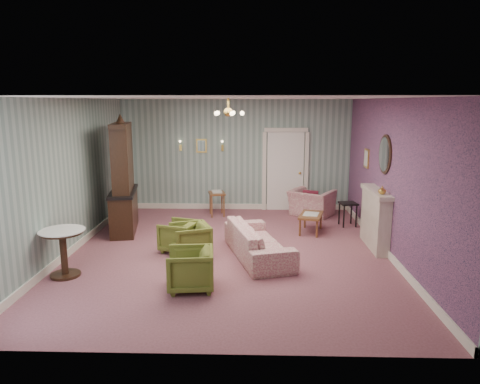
{
  "coord_description": "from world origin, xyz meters",
  "views": [
    {
      "loc": [
        0.45,
        -8.07,
        2.84
      ],
      "look_at": [
        0.2,
        0.4,
        1.1
      ],
      "focal_mm": 33.12,
      "sensor_mm": 36.0,
      "label": 1
    }
  ],
  "objects_px": {
    "olive_chair_a": "(190,267)",
    "side_table_black": "(348,214)",
    "wingback_chair": "(312,198)",
    "olive_chair_b": "(190,239)",
    "sofa_chintz": "(258,236)",
    "coffee_table": "(311,223)",
    "olive_chair_c": "(179,234)",
    "pedestal_table": "(64,253)",
    "dresser": "(122,175)",
    "fireplace": "(375,219)"
  },
  "relations": [
    {
      "from": "sofa_chintz",
      "to": "side_table_black",
      "type": "bearing_deg",
      "value": -60.49
    },
    {
      "from": "wingback_chair",
      "to": "side_table_black",
      "type": "height_order",
      "value": "wingback_chair"
    },
    {
      "from": "olive_chair_c",
      "to": "dresser",
      "type": "relative_size",
      "value": 0.26
    },
    {
      "from": "olive_chair_c",
      "to": "wingback_chair",
      "type": "bearing_deg",
      "value": 152.19
    },
    {
      "from": "dresser",
      "to": "pedestal_table",
      "type": "relative_size",
      "value": 3.17
    },
    {
      "from": "dresser",
      "to": "coffee_table",
      "type": "relative_size",
      "value": 3.1
    },
    {
      "from": "olive_chair_c",
      "to": "side_table_black",
      "type": "bearing_deg",
      "value": 135.24
    },
    {
      "from": "dresser",
      "to": "olive_chair_b",
      "type": "bearing_deg",
      "value": -54.43
    },
    {
      "from": "coffee_table",
      "to": "pedestal_table",
      "type": "xyz_separation_m",
      "value": [
        -4.38,
        -2.63,
        0.19
      ]
    },
    {
      "from": "olive_chair_a",
      "to": "dresser",
      "type": "relative_size",
      "value": 0.28
    },
    {
      "from": "coffee_table",
      "to": "fireplace",
      "type": "bearing_deg",
      "value": -40.74
    },
    {
      "from": "dresser",
      "to": "side_table_black",
      "type": "distance_m",
      "value": 5.17
    },
    {
      "from": "olive_chair_a",
      "to": "wingback_chair",
      "type": "distance_m",
      "value": 5.18
    },
    {
      "from": "pedestal_table",
      "to": "dresser",
      "type": "bearing_deg",
      "value": 84.5
    },
    {
      "from": "sofa_chintz",
      "to": "side_table_black",
      "type": "height_order",
      "value": "sofa_chintz"
    },
    {
      "from": "fireplace",
      "to": "coffee_table",
      "type": "xyz_separation_m",
      "value": [
        -1.13,
        0.97,
        -0.37
      ]
    },
    {
      "from": "coffee_table",
      "to": "side_table_black",
      "type": "distance_m",
      "value": 1.07
    },
    {
      "from": "sofa_chintz",
      "to": "dresser",
      "type": "height_order",
      "value": "dresser"
    },
    {
      "from": "olive_chair_a",
      "to": "side_table_black",
      "type": "xyz_separation_m",
      "value": [
        3.15,
        3.61,
        -0.07
      ]
    },
    {
      "from": "fireplace",
      "to": "coffee_table",
      "type": "bearing_deg",
      "value": 139.26
    },
    {
      "from": "olive_chair_a",
      "to": "olive_chair_c",
      "type": "bearing_deg",
      "value": -171.59
    },
    {
      "from": "olive_chair_c",
      "to": "pedestal_table",
      "type": "relative_size",
      "value": 0.82
    },
    {
      "from": "fireplace",
      "to": "side_table_black",
      "type": "bearing_deg",
      "value": 97.92
    },
    {
      "from": "pedestal_table",
      "to": "olive_chair_a",
      "type": "bearing_deg",
      "value": -11.81
    },
    {
      "from": "olive_chair_a",
      "to": "sofa_chintz",
      "type": "relative_size",
      "value": 0.34
    },
    {
      "from": "olive_chair_c",
      "to": "coffee_table",
      "type": "height_order",
      "value": "olive_chair_c"
    },
    {
      "from": "wingback_chair",
      "to": "olive_chair_b",
      "type": "bearing_deg",
      "value": 82.67
    },
    {
      "from": "sofa_chintz",
      "to": "pedestal_table",
      "type": "relative_size",
      "value": 2.62
    },
    {
      "from": "olive_chair_b",
      "to": "dresser",
      "type": "xyz_separation_m",
      "value": [
        -1.69,
        1.63,
        0.92
      ]
    },
    {
      "from": "olive_chair_a",
      "to": "olive_chair_c",
      "type": "xyz_separation_m",
      "value": [
        -0.46,
        1.76,
        -0.02
      ]
    },
    {
      "from": "olive_chair_b",
      "to": "coffee_table",
      "type": "xyz_separation_m",
      "value": [
        2.44,
        1.64,
        -0.14
      ]
    },
    {
      "from": "olive_chair_b",
      "to": "pedestal_table",
      "type": "height_order",
      "value": "pedestal_table"
    },
    {
      "from": "olive_chair_a",
      "to": "sofa_chintz",
      "type": "xyz_separation_m",
      "value": [
        1.06,
        1.47,
        0.06
      ]
    },
    {
      "from": "dresser",
      "to": "fireplace",
      "type": "distance_m",
      "value": 5.39
    },
    {
      "from": "olive_chair_b",
      "to": "dresser",
      "type": "bearing_deg",
      "value": -155.43
    },
    {
      "from": "fireplace",
      "to": "sofa_chintz",
      "type": "bearing_deg",
      "value": -164.7
    },
    {
      "from": "wingback_chair",
      "to": "sofa_chintz",
      "type": "bearing_deg",
      "value": 98.69
    },
    {
      "from": "fireplace",
      "to": "wingback_chair",
      "type": "bearing_deg",
      "value": 110.48
    },
    {
      "from": "coffee_table",
      "to": "side_table_black",
      "type": "relative_size",
      "value": 1.47
    },
    {
      "from": "coffee_table",
      "to": "olive_chair_a",
      "type": "bearing_deg",
      "value": -125.99
    },
    {
      "from": "olive_chair_a",
      "to": "olive_chair_c",
      "type": "relative_size",
      "value": 1.07
    },
    {
      "from": "olive_chair_b",
      "to": "coffee_table",
      "type": "distance_m",
      "value": 2.94
    },
    {
      "from": "side_table_black",
      "to": "pedestal_table",
      "type": "height_order",
      "value": "pedestal_table"
    },
    {
      "from": "sofa_chintz",
      "to": "pedestal_table",
      "type": "height_order",
      "value": "sofa_chintz"
    },
    {
      "from": "sofa_chintz",
      "to": "dresser",
      "type": "distance_m",
      "value": 3.46
    },
    {
      "from": "olive_chair_c",
      "to": "wingback_chair",
      "type": "relative_size",
      "value": 0.65
    },
    {
      "from": "sofa_chintz",
      "to": "pedestal_table",
      "type": "bearing_deg",
      "value": 91.64
    },
    {
      "from": "olive_chair_b",
      "to": "pedestal_table",
      "type": "bearing_deg",
      "value": -84.7
    },
    {
      "from": "fireplace",
      "to": "olive_chair_c",
      "type": "bearing_deg",
      "value": -174.9
    },
    {
      "from": "olive_chair_a",
      "to": "side_table_black",
      "type": "height_order",
      "value": "olive_chair_a"
    }
  ]
}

